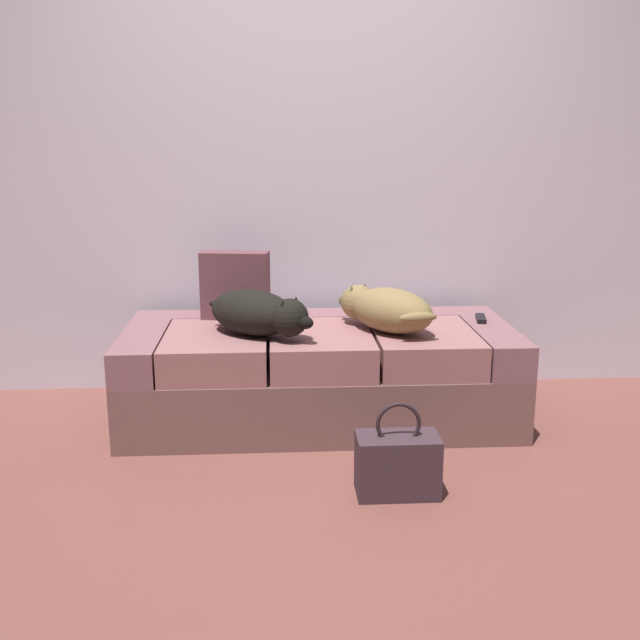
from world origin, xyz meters
name	(u,v)px	position (x,y,z in m)	size (l,w,h in m)	color
ground_plane	(335,513)	(0.00, 0.00, 0.00)	(10.00, 10.00, 0.00)	brown
back_wall	(313,129)	(0.00, 1.56, 1.40)	(6.40, 0.10, 2.80)	silver
couch	(319,373)	(0.00, 0.99, 0.23)	(1.88, 0.85, 0.46)	brown
dog_dark	(259,313)	(-0.29, 0.86, 0.57)	(0.55, 0.50, 0.21)	black
dog_tan	(385,309)	(0.31, 0.91, 0.57)	(0.49, 0.54, 0.21)	olive
tv_remote	(481,318)	(0.82, 1.08, 0.47)	(0.04, 0.15, 0.02)	black
throw_pillow	(235,285)	(-0.41, 1.21, 0.63)	(0.34, 0.12, 0.34)	brown
handbag	(397,463)	(0.25, 0.15, 0.13)	(0.32, 0.18, 0.38)	#3B2A32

